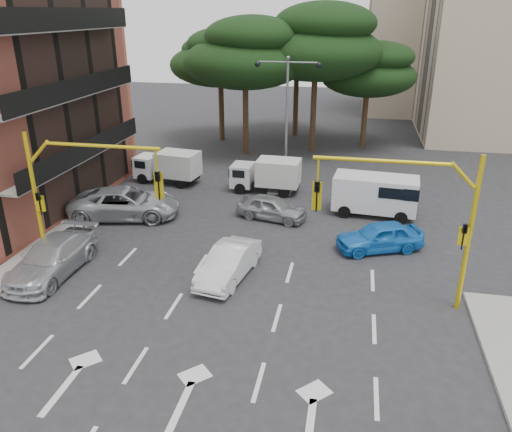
{
  "coord_description": "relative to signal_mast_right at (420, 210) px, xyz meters",
  "views": [
    {
      "loc": [
        4.29,
        -15.38,
        10.48
      ],
      "look_at": [
        0.08,
        5.67,
        1.6
      ],
      "focal_mm": 35.0,
      "sensor_mm": 36.0,
      "label": 1
    }
  ],
  "objects": [
    {
      "name": "signal_mast_right",
      "position": [
        0.0,
        0.0,
        0.0
      ],
      "size": [
        5.79,
        0.37,
        6.0
      ],
      "color": "yellow",
      "rests_on": "ground"
    },
    {
      "name": "pine_left_far",
      "position": [
        -13.75,
        23.96,
        3.03
      ],
      "size": [
        8.32,
        8.32,
        9.3
      ],
      "color": "#382616",
      "rests_on": "ground"
    },
    {
      "name": "car_white_hatch",
      "position": [
        -7.27,
        0.58,
        -3.2
      ],
      "size": [
        2.11,
        4.33,
        1.37
      ],
      "primitive_type": "imported",
      "rotation": [
        0.0,
        0.0,
        -0.17
      ],
      "color": "silver",
      "rests_on": "ground"
    },
    {
      "name": "pine_left_near",
      "position": [
        -10.75,
        19.96,
        3.72
      ],
      "size": [
        9.15,
        9.15,
        10.23
      ],
      "color": "#382616",
      "rests_on": "ground"
    },
    {
      "name": "car_silver_wagon",
      "position": [
        -14.72,
        -0.56,
        -3.15
      ],
      "size": [
        2.16,
        5.12,
        1.47
      ],
      "primitive_type": "imported",
      "rotation": [
        0.0,
        0.0,
        -0.02
      ],
      "color": "#AFB2B8",
      "rests_on": "ground"
    },
    {
      "name": "signal_mast_left",
      "position": [
        -13.61,
        0.0,
        0.0
      ],
      "size": [
        5.79,
        0.37,
        6.0
      ],
      "color": "yellow",
      "rests_on": "ground"
    },
    {
      "name": "pine_center",
      "position": [
        -5.75,
        21.96,
        4.41
      ],
      "size": [
        9.98,
        9.98,
        11.16
      ],
      "color": "#382616",
      "rests_on": "ground"
    },
    {
      "name": "box_truck_a",
      "position": [
        -14.25,
        12.01,
        -2.83
      ],
      "size": [
        4.49,
        2.36,
        2.11
      ],
      "primitive_type": null,
      "rotation": [
        0.0,
        0.0,
        1.44
      ],
      "color": "white",
      "rests_on": "ground"
    },
    {
      "name": "car_blue_compact",
      "position": [
        -1.0,
        4.51,
        -3.2
      ],
      "size": [
        4.36,
        3.03,
        1.38
      ],
      "primitive_type": "imported",
      "rotation": [
        0.0,
        0.0,
        -1.18
      ],
      "color": "blue",
      "rests_on": "ground"
    },
    {
      "name": "van_white",
      "position": [
        -1.16,
        9.01,
        -2.77
      ],
      "size": [
        4.63,
        2.42,
        2.23
      ],
      "primitive_type": null,
      "rotation": [
        0.0,
        0.0,
        -1.66
      ],
      "color": "silver",
      "rests_on": "ground"
    },
    {
      "name": "car_silver_cross_a",
      "position": [
        -14.42,
        5.95,
        -3.07
      ],
      "size": [
        6.28,
        3.85,
        1.62
      ],
      "primitive_type": "imported",
      "rotation": [
        0.0,
        0.0,
        1.78
      ],
      "color": "#AAADB2",
      "rests_on": "ground"
    },
    {
      "name": "car_silver_cross_b",
      "position": [
        -6.58,
        7.27,
        -3.24
      ],
      "size": [
        4.05,
        2.36,
        1.29
      ],
      "primitive_type": "imported",
      "rotation": [
        0.0,
        0.0,
        1.34
      ],
      "color": "#9A9CA2",
      "rests_on": "ground"
    },
    {
      "name": "apartment_beige_far",
      "position": [
        6.15,
        42.01,
        4.47
      ],
      "size": [
        16.2,
        12.15,
        16.7
      ],
      "color": "#C4AF93",
      "rests_on": "ground"
    },
    {
      "name": "box_truck_b",
      "position": [
        -7.66,
        11.5,
        -2.83
      ],
      "size": [
        4.35,
        1.97,
        2.1
      ],
      "primitive_type": null,
      "rotation": [
        0.0,
        0.0,
        1.53
      ],
      "color": "silver",
      "rests_on": "ground"
    },
    {
      "name": "pine_right",
      "position": [
        -1.75,
        23.96,
        2.33
      ],
      "size": [
        7.49,
        7.49,
        8.37
      ],
      "color": "#382616",
      "rests_on": "ground"
    },
    {
      "name": "median_strip",
      "position": [
        -6.8,
        14.01,
        -3.81
      ],
      "size": [
        1.4,
        6.0,
        0.15
      ],
      "primitive_type": "cube",
      "color": "gray",
      "rests_on": "ground"
    },
    {
      "name": "street_lamp_center",
      "position": [
        -6.8,
        14.01,
        1.54
      ],
      "size": [
        4.16,
        0.36,
        7.77
      ],
      "color": "slate",
      "rests_on": "median_strip"
    },
    {
      "name": "pine_back",
      "position": [
        -7.75,
        26.96,
        3.72
      ],
      "size": [
        9.15,
        9.15,
        10.23
      ],
      "color": "#382616",
      "rests_on": "ground"
    },
    {
      "name": "ground",
      "position": [
        -6.8,
        -1.99,
        -3.88
      ],
      "size": [
        120.0,
        120.0,
        0.0
      ],
      "primitive_type": "plane",
      "color": "#28282B",
      "rests_on": "ground"
    }
  ]
}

